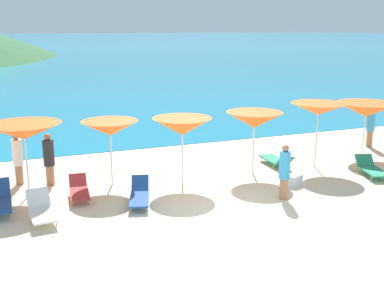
{
  "coord_description": "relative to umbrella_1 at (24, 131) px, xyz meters",
  "views": [
    {
      "loc": [
        -5.15,
        -10.65,
        4.83
      ],
      "look_at": [
        0.22,
        2.96,
        1.2
      ],
      "focal_mm": 43.97,
      "sensor_mm": 36.0,
      "label": 1
    }
  ],
  "objects": [
    {
      "name": "ground_plane",
      "position": [
        4.81,
        6.61,
        -2.08
      ],
      "size": [
        50.0,
        100.0,
        0.3
      ],
      "primitive_type": "cube",
      "color": "beige"
    },
    {
      "name": "ocean_water",
      "position": [
        4.81,
        224.06,
        -1.92
      ],
      "size": [
        650.0,
        440.0,
        0.02
      ],
      "primitive_type": "cube",
      "color": "teal",
      "rests_on": "ground_plane"
    },
    {
      "name": "umbrella_1",
      "position": [
        0.0,
        0.0,
        0.0
      ],
      "size": [
        2.35,
        2.35,
        2.17
      ],
      "color": "silver",
      "rests_on": "ground_plane"
    },
    {
      "name": "umbrella_2",
      "position": [
        2.5,
        0.06,
        -0.12
      ],
      "size": [
        1.91,
        1.91,
        2.05
      ],
      "color": "silver",
      "rests_on": "ground_plane"
    },
    {
      "name": "umbrella_3",
      "position": [
        4.62,
        -0.62,
        -0.09
      ],
      "size": [
        1.92,
        1.92,
        2.11
      ],
      "color": "silver",
      "rests_on": "ground_plane"
    },
    {
      "name": "umbrella_4",
      "position": [
        7.19,
        -0.57,
        -0.08
      ],
      "size": [
        2.08,
        2.08,
        2.12
      ],
      "color": "silver",
      "rests_on": "ground_plane"
    },
    {
      "name": "umbrella_5",
      "position": [
        9.61,
        -0.71,
        0.16
      ],
      "size": [
        2.03,
        2.03,
        2.3
      ],
      "color": "silver",
      "rests_on": "ground_plane"
    },
    {
      "name": "umbrella_6",
      "position": [
        12.21,
        -0.14,
        -0.11
      ],
      "size": [
        2.4,
        2.4,
        2.08
      ],
      "color": "silver",
      "rests_on": "ground_plane"
    },
    {
      "name": "lounge_chair_1",
      "position": [
        10.81,
        -2.2,
        -1.69
      ],
      "size": [
        1.05,
        1.68,
        0.56
      ],
      "rotation": [
        0.0,
        0.0,
        -0.3
      ],
      "color": "#268C66",
      "rests_on": "ground_plane"
    },
    {
      "name": "lounge_chair_2",
      "position": [
        1.34,
        -0.84,
        -1.68
      ],
      "size": [
        0.65,
        1.52,
        0.56
      ],
      "rotation": [
        0.0,
        0.0,
        -0.09
      ],
      "color": "#A53333",
      "rests_on": "ground_plane"
    },
    {
      "name": "lounge_chair_3",
      "position": [
        8.42,
        -0.07,
        -1.7
      ],
      "size": [
        0.63,
        1.66,
        0.51
      ],
      "rotation": [
        0.0,
        0.0,
        3.1
      ],
      "color": "#268C66",
      "rests_on": "ground_plane"
    },
    {
      "name": "lounge_chair_5",
      "position": [
        2.87,
        -1.86,
        -1.68
      ],
      "size": [
        0.97,
        1.69,
        0.61
      ],
      "rotation": [
        0.0,
        0.0,
        -0.3
      ],
      "color": "#1E478C",
      "rests_on": "ground_plane"
    },
    {
      "name": "lounge_chair_6",
      "position": [
        0.2,
        -2.11,
        -1.64
      ],
      "size": [
        0.71,
        1.49,
        0.68
      ],
      "rotation": [
        0.0,
        0.0,
        0.08
      ],
      "color": "white",
      "rests_on": "ground_plane"
    },
    {
      "name": "beachgoer_0",
      "position": [
        13.48,
        0.91,
        -0.98
      ],
      "size": [
        0.33,
        0.33,
        1.79
      ],
      "rotation": [
        0.0,
        0.0,
        4.5
      ],
      "color": "#A3704C",
      "rests_on": "ground_plane"
    },
    {
      "name": "beachgoer_2",
      "position": [
        -0.23,
        1.14,
        -1.05
      ],
      "size": [
        0.32,
        0.32,
        1.66
      ],
      "rotation": [
        0.0,
        0.0,
        1.9
      ],
      "color": "#A3704C",
      "rests_on": "ground_plane"
    },
    {
      "name": "beachgoer_3",
      "position": [
        6.83,
        -3.05,
        -1.08
      ],
      "size": [
        0.32,
        0.32,
        1.62
      ],
      "rotation": [
        0.0,
        0.0,
        1.33
      ],
      "color": "#A3704C",
      "rests_on": "ground_plane"
    },
    {
      "name": "beachgoer_4",
      "position": [
        0.68,
        0.73,
        -1.06
      ],
      "size": [
        0.34,
        0.34,
        1.66
      ],
      "rotation": [
        0.0,
        0.0,
        4.69
      ],
      "color": "#A3704C",
      "rests_on": "ground_plane"
    },
    {
      "name": "cooler_box",
      "position": [
        7.8,
        -2.12,
        -1.76
      ],
      "size": [
        0.6,
        0.51,
        0.34
      ],
      "primitive_type": "cube",
      "rotation": [
        0.0,
        0.0,
        0.36
      ],
      "color": "white",
      "rests_on": "ground_plane"
    }
  ]
}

